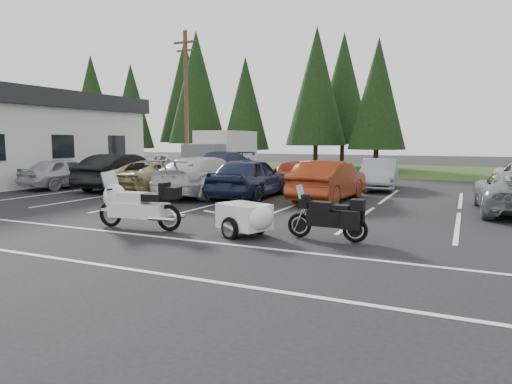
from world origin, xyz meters
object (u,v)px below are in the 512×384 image
at_px(car_near_3, 207,176).
at_px(car_near_5, 329,181).
at_px(car_near_1, 123,172).
at_px(car_far_3, 379,174).
at_px(touring_motorcycle, 139,200).
at_px(car_far_0, 159,167).
at_px(car_near_0, 66,173).
at_px(box_truck, 219,154).
at_px(car_far_1, 218,167).
at_px(car_near_4, 250,178).
at_px(car_near_2, 160,176).
at_px(car_far_2, 292,173).
at_px(cargo_trailer, 244,220).
at_px(utility_pole, 186,102).
at_px(adventure_motorcycle, 327,213).

distance_m(car_near_3, car_near_5, 5.19).
relative_size(car_near_1, car_near_3, 0.90).
xyz_separation_m(car_far_3, touring_motorcycle, (-4.02, -12.59, 0.03)).
xyz_separation_m(car_near_1, car_far_0, (-1.61, 5.01, -0.09)).
bearing_deg(car_near_0, box_truck, -107.10).
relative_size(car_near_1, car_far_1, 0.88).
height_order(car_near_1, car_near_4, car_near_1).
bearing_deg(car_near_3, car_near_1, -4.36).
distance_m(car_far_0, car_far_3, 12.73).
relative_size(box_truck, car_far_1, 0.97).
relative_size(car_near_0, car_near_2, 0.83).
distance_m(car_near_0, car_near_3, 7.79).
height_order(car_far_1, car_far_2, car_far_1).
distance_m(car_near_2, car_near_3, 2.53).
bearing_deg(car_far_3, cargo_trailer, -100.81).
relative_size(car_far_2, cargo_trailer, 2.21).
bearing_deg(car_near_0, car_near_5, -170.38).
distance_m(car_near_5, car_far_3, 5.10).
bearing_deg(car_near_5, car_far_2, -52.03).
distance_m(utility_pole, car_near_1, 8.39).
bearing_deg(car_far_0, adventure_motorcycle, -44.93).
relative_size(utility_pole, car_far_3, 2.05).
bearing_deg(car_near_4, box_truck, -56.16).
xyz_separation_m(car_near_2, cargo_trailer, (7.61, -6.88, -0.32)).
relative_size(car_far_1, car_far_2, 1.49).
height_order(car_near_2, adventure_motorcycle, car_near_2).
relative_size(car_near_4, car_far_1, 0.84).
bearing_deg(adventure_motorcycle, car_far_1, 129.90).
xyz_separation_m(car_near_1, car_near_3, (4.91, -0.46, -0.02)).
xyz_separation_m(car_near_0, car_near_5, (12.94, 0.82, 0.04)).
distance_m(car_near_1, touring_motorcycle, 10.36).
bearing_deg(car_near_4, car_far_2, -90.04).
relative_size(car_near_1, touring_motorcycle, 1.85).
height_order(utility_pole, car_near_2, utility_pole).
bearing_deg(car_near_1, car_far_2, -146.38).
height_order(car_far_0, cargo_trailer, car_far_0).
distance_m(car_near_2, car_far_3, 10.23).
bearing_deg(cargo_trailer, touring_motorcycle, -151.09).
distance_m(car_far_2, car_far_3, 4.40).
bearing_deg(adventure_motorcycle, car_near_1, 151.38).
bearing_deg(car_near_4, touring_motorcycle, 88.73).
bearing_deg(car_far_0, cargo_trailer, -50.36).
bearing_deg(car_far_2, box_truck, 150.72).
bearing_deg(car_near_5, adventure_motorcycle, 109.27).
height_order(touring_motorcycle, adventure_motorcycle, touring_motorcycle).
relative_size(car_near_3, adventure_motorcycle, 2.65).
bearing_deg(car_near_4, adventure_motorcycle, 126.15).
xyz_separation_m(box_truck, car_near_5, (9.26, -7.80, -0.68)).
relative_size(car_near_5, car_far_3, 1.07).
distance_m(car_near_4, touring_motorcycle, 7.04).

